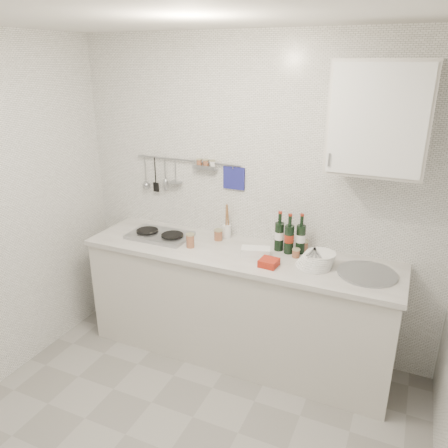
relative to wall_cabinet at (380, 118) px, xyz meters
name	(u,v)px	position (x,y,z in m)	size (l,w,h in m)	color
ceiling	(143,7)	(-0.90, -1.22, 0.55)	(3.00, 3.00, 0.00)	silver
back_wall	(253,199)	(-0.90, 0.18, -0.70)	(3.00, 0.02, 2.50)	silver
counter	(238,307)	(-0.89, -0.12, -1.52)	(2.44, 0.64, 0.96)	beige
wall_rail	(185,171)	(-1.50, 0.15, -0.52)	(0.98, 0.09, 0.34)	#93969B
wall_cabinet	(380,118)	(0.00, 0.00, 0.00)	(0.60, 0.38, 0.70)	beige
plate_stack_hob	(166,237)	(-1.54, -0.13, -1.02)	(0.24, 0.24, 0.02)	#4A5DA9
plate_stack_sink	(317,260)	(-0.30, -0.13, -0.98)	(0.27, 0.26, 0.11)	white
wine_bottles	(290,233)	(-0.54, 0.03, -0.87)	(0.24, 0.11, 0.31)	black
butter_dish	(256,252)	(-0.75, -0.14, -1.00)	(0.21, 0.11, 0.06)	white
strawberry_punnet	(269,263)	(-0.60, -0.27, -1.00)	(0.12, 0.12, 0.05)	red
utensil_crock	(227,230)	(-1.09, 0.10, -0.96)	(0.07, 0.07, 0.29)	white
jar_a	(218,235)	(-1.13, 0.02, -0.98)	(0.07, 0.07, 0.09)	brown
jar_b	(304,246)	(-0.45, 0.10, -0.99)	(0.07, 0.07, 0.08)	brown
jar_c	(296,253)	(-0.47, -0.04, -1.00)	(0.06, 0.06, 0.07)	brown
jar_d	(190,240)	(-1.27, -0.20, -0.97)	(0.07, 0.07, 0.11)	brown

